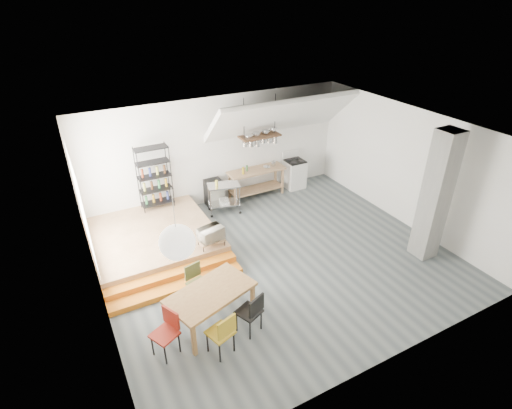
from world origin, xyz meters
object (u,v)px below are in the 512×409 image
stove (294,173)px  mini_fridge (214,193)px  dining_table (211,295)px  rolling_cart (224,195)px

stove → mini_fridge: stove is taller
stove → dining_table: 6.40m
stove → dining_table: stove is taller
stove → rolling_cart: bearing=-170.4°
rolling_cart → mini_fridge: rolling_cart is taller
stove → dining_table: size_ratio=0.64×
rolling_cart → mini_fridge: (-0.10, 0.50, -0.16)m
rolling_cart → stove: bearing=23.3°
rolling_cart → mini_fridge: 0.54m
rolling_cart → mini_fridge: bearing=115.2°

